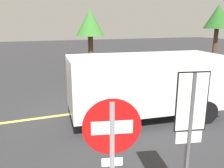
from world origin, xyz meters
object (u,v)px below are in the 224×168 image
(white_van, at_px, (145,83))
(tree_left_verge, at_px, (218,17))
(stop_sign, at_px, (112,153))
(speed_limit_sign, at_px, (190,117))
(tree_centre_verge, at_px, (90,24))

(white_van, relative_size, tree_left_verge, 1.09)
(stop_sign, relative_size, tree_left_verge, 0.48)
(speed_limit_sign, distance_m, white_van, 4.29)
(tree_left_verge, bearing_deg, white_van, -142.07)
(stop_sign, height_order, tree_centre_verge, tree_centre_verge)
(stop_sign, height_order, tree_left_verge, tree_left_verge)
(white_van, bearing_deg, tree_centre_verge, 85.86)
(tree_centre_verge, bearing_deg, speed_limit_sign, -98.82)
(stop_sign, relative_size, white_van, 0.44)
(speed_limit_sign, relative_size, tree_left_verge, 0.51)
(tree_left_verge, height_order, tree_centre_verge, tree_left_verge)
(tree_left_verge, bearing_deg, stop_sign, -137.50)
(stop_sign, xyz_separation_m, tree_centre_verge, (3.51, 13.51, 1.63))
(tree_centre_verge, bearing_deg, stop_sign, -104.57)
(stop_sign, xyz_separation_m, speed_limit_sign, (1.46, 0.28, 0.17))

